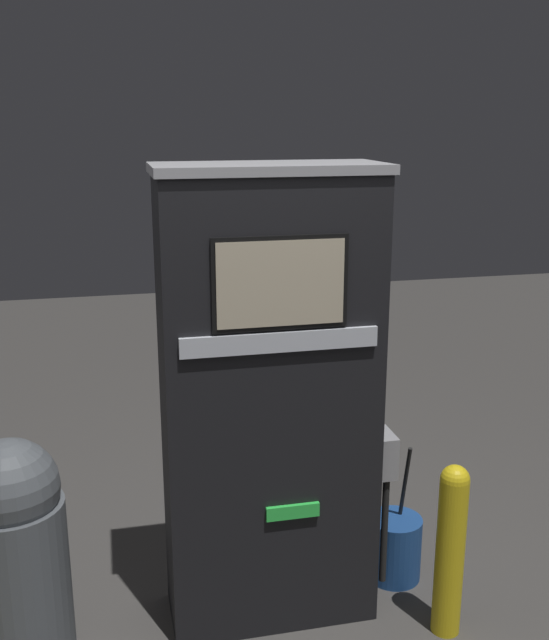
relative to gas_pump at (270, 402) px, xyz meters
The scene contains 5 objects.
ground_plane 1.07m from the gas_pump, 90.70° to the right, with size 14.00×14.00×0.00m, color #423F3D.
gas_pump is the anchor object (origin of this frame).
safety_bollard 1.02m from the gas_pump, 24.55° to the right, with size 0.13×0.13×0.82m.
trash_bin 1.24m from the gas_pump, behind, with size 0.44×0.44×1.01m.
squeegee_bucket 1.11m from the gas_pump, ahead, with size 0.27×0.27×0.73m.
Camera 1 is at (-0.67, -2.83, 2.27)m, focal length 42.00 mm.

